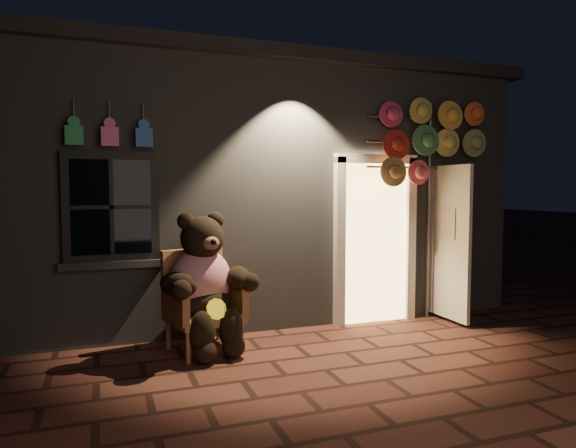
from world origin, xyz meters
TOP-DOWN VIEW (x-y plane):
  - ground at (0.00, 0.00)m, footprint 60.00×60.00m
  - shop_building at (0.00, 3.99)m, footprint 7.30×5.95m
  - wicker_armchair at (-1.01, 1.07)m, footprint 0.87×0.82m
  - teddy_bear at (-0.99, 0.94)m, footprint 1.06×0.93m
  - hat_rack at (2.05, 1.28)m, footprint 1.80×0.22m

SIDE VIEW (x-z plane):
  - ground at x=0.00m, z-range 0.00..0.00m
  - wicker_armchair at x=-1.01m, z-range 0.00..1.08m
  - teddy_bear at x=-0.99m, z-range 0.00..1.49m
  - shop_building at x=0.00m, z-range -0.02..3.49m
  - hat_rack at x=2.05m, z-range 0.93..3.83m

